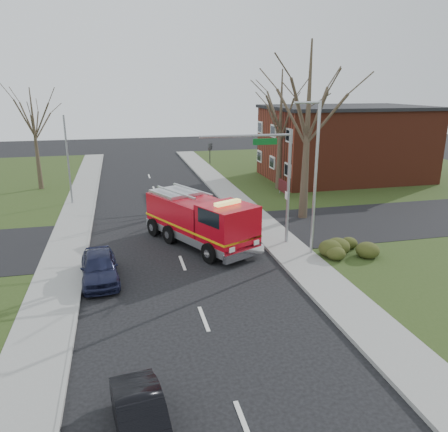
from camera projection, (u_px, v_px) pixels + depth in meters
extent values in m
plane|color=black|center=(182.00, 263.00, 23.36)|extent=(120.00, 120.00, 0.00)
cube|color=gray|center=(291.00, 252.00, 24.73)|extent=(2.40, 80.00, 0.15)
cube|color=gray|center=(60.00, 273.00, 21.95)|extent=(2.40, 80.00, 0.15)
cube|color=maroon|center=(345.00, 145.00, 43.39)|extent=(15.00, 10.00, 7.00)
cube|color=black|center=(348.00, 107.00, 42.36)|extent=(15.40, 10.40, 0.30)
cube|color=silver|center=(272.00, 162.00, 42.12)|extent=(0.12, 1.40, 1.20)
cube|color=#4E1218|center=(283.00, 186.00, 37.10)|extent=(0.12, 2.00, 1.00)
cylinder|color=gray|center=(286.00, 194.00, 36.49)|extent=(0.08, 0.08, 0.90)
cylinder|color=gray|center=(280.00, 189.00, 37.98)|extent=(0.08, 0.08, 0.90)
ellipsoid|color=#2E3613|center=(345.00, 245.00, 24.29)|extent=(2.80, 2.00, 0.90)
cone|color=#3D3124|center=(307.00, 134.00, 29.36)|extent=(0.64, 0.64, 12.00)
cone|color=#3D3124|center=(280.00, 132.00, 38.30)|extent=(0.56, 0.56, 10.50)
cone|color=#3D3124|center=(36.00, 140.00, 38.46)|extent=(0.44, 0.44, 9.00)
cylinder|color=gray|center=(288.00, 189.00, 25.24)|extent=(0.18, 0.18, 6.80)
cylinder|color=gray|center=(246.00, 136.00, 23.77)|extent=(5.20, 0.14, 0.14)
cube|color=#0C591E|center=(265.00, 142.00, 24.12)|extent=(1.40, 0.06, 0.35)
imported|color=black|center=(210.00, 143.00, 23.42)|extent=(0.22, 0.18, 1.10)
cylinder|color=#B7BABF|center=(315.00, 182.00, 23.31)|extent=(0.16, 0.16, 8.40)
cylinder|color=#B7BABF|center=(307.00, 103.00, 21.98)|extent=(1.40, 0.12, 0.12)
cylinder|color=gray|center=(68.00, 161.00, 33.87)|extent=(0.14, 0.14, 7.00)
cube|color=#B80816|center=(187.00, 214.00, 26.69)|extent=(4.67, 5.89, 2.13)
cube|color=#B80816|center=(228.00, 227.00, 23.79)|extent=(3.52, 3.52, 2.43)
cube|color=#B7BABF|center=(199.00, 232.00, 26.04)|extent=(5.84, 8.27, 0.46)
cube|color=#E5B20C|center=(199.00, 224.00, 25.88)|extent=(5.85, 8.28, 0.12)
cube|color=black|center=(241.00, 218.00, 22.75)|extent=(2.15, 1.11, 0.86)
cube|color=#E5D866|center=(228.00, 203.00, 23.40)|extent=(1.61, 1.03, 0.18)
cylinder|color=black|center=(210.00, 253.00, 23.25)|extent=(0.81, 1.16, 1.11)
cylinder|color=black|center=(246.00, 242.00, 24.85)|extent=(0.81, 1.16, 1.11)
cylinder|color=black|center=(154.00, 227.00, 27.53)|extent=(0.81, 1.16, 1.11)
cylinder|color=black|center=(188.00, 219.00, 29.13)|extent=(0.81, 1.16, 1.11)
imported|color=#181C36|center=(99.00, 267.00, 21.05)|extent=(2.02, 4.38, 1.45)
imported|color=black|center=(142.00, 421.00, 11.52)|extent=(1.73, 3.82, 1.22)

